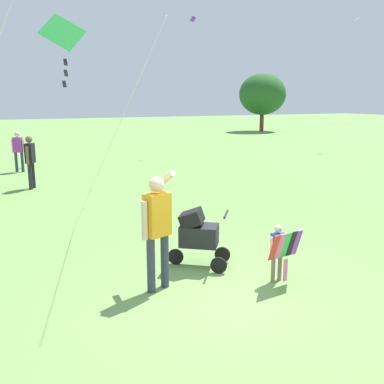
% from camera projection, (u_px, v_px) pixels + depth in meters
% --- Properties ---
extents(ground_plane, '(120.00, 120.00, 0.00)m').
position_uv_depth(ground_plane, '(225.00, 295.00, 6.48)').
color(ground_plane, '#668E47').
extents(child_with_butterfly_kite, '(0.59, 0.37, 0.93)m').
position_uv_depth(child_with_butterfly_kite, '(279.00, 248.00, 6.83)').
color(child_with_butterfly_kite, '#7F705B').
rests_on(child_with_butterfly_kite, ground).
extents(person_adult_flyer, '(0.58, 0.65, 1.84)m').
position_uv_depth(person_adult_flyer, '(157.00, 223.00, 6.46)').
color(person_adult_flyer, '#33384C').
rests_on(person_adult_flyer, ground).
extents(stroller, '(1.05, 0.90, 1.03)m').
position_uv_depth(stroller, '(198.00, 233.00, 7.48)').
color(stroller, black).
rests_on(stroller, ground).
extents(kite_adult_black, '(1.36, 3.90, 4.60)m').
position_uv_depth(kite_adult_black, '(65.00, 40.00, 8.85)').
color(kite_adult_black, green).
rests_on(kite_adult_black, ground).
extents(person_red_shirt, '(0.36, 0.51, 1.71)m').
position_uv_depth(person_red_shirt, '(30.00, 158.00, 13.91)').
color(person_red_shirt, '#232328').
rests_on(person_red_shirt, ground).
extents(person_sitting_far, '(0.47, 0.34, 1.60)m').
position_uv_depth(person_sitting_far, '(18.00, 148.00, 17.12)').
color(person_sitting_far, '#33384C').
rests_on(person_sitting_far, ground).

